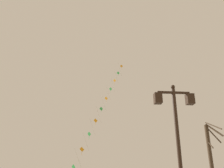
{
  "coord_description": "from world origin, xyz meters",
  "views": [
    {
      "loc": [
        0.39,
        -1.1,
        1.65
      ],
      "look_at": [
        1.91,
        16.45,
        8.35
      ],
      "focal_mm": 38.62,
      "sensor_mm": 36.0,
      "label": 1
    }
  ],
  "objects": [
    {
      "name": "kite_train",
      "position": [
        1.46,
        24.64,
        8.58
      ],
      "size": [
        6.47,
        11.05,
        16.47
      ],
      "color": "brown",
      "rests_on": "ground_plane"
    },
    {
      "name": "twin_lantern_lamp_post",
      "position": [
        3.48,
        7.38,
        3.41
      ],
      "size": [
        1.53,
        0.28,
        4.93
      ],
      "color": "black",
      "rests_on": "ground_plane"
    },
    {
      "name": "bare_tree",
      "position": [
        7.65,
        13.45,
        2.52
      ],
      "size": [
        1.07,
        1.53,
        4.83
      ],
      "color": "#423323",
      "rests_on": "ground_plane"
    }
  ]
}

